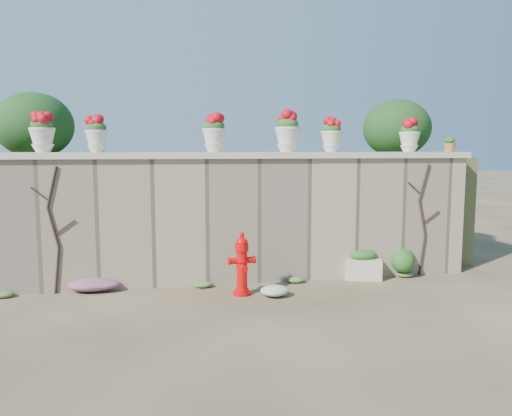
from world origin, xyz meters
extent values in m
plane|color=#4B3C25|center=(0.00, 0.00, 0.00)|extent=(80.00, 80.00, 0.00)
cube|color=#9C8A68|center=(0.00, 1.80, 1.00)|extent=(8.00, 0.40, 2.00)
cube|color=beige|center=(0.00, 1.80, 2.05)|extent=(8.10, 0.52, 0.10)
cube|color=#384C23|center=(0.00, 5.00, 1.00)|extent=(9.00, 6.00, 2.00)
ellipsoid|color=#143814|center=(-3.20, 3.00, 2.55)|extent=(1.30, 1.30, 1.10)
ellipsoid|color=#143814|center=(3.40, 3.00, 2.55)|extent=(1.30, 1.30, 1.10)
cylinder|color=black|center=(-2.66, 1.58, 0.35)|extent=(0.12, 0.04, 0.70)
cylinder|color=black|center=(-2.69, 1.58, 1.00)|extent=(0.17, 0.04, 0.61)
cylinder|color=black|center=(-2.67, 1.58, 1.60)|extent=(0.18, 0.04, 0.61)
cylinder|color=black|center=(-2.52, 1.58, 1.00)|extent=(0.30, 0.02, 0.22)
cylinder|color=black|center=(-2.85, 1.58, 1.50)|extent=(0.25, 0.02, 0.21)
cylinder|color=black|center=(3.24, 1.58, 0.35)|extent=(0.12, 0.04, 0.70)
cylinder|color=black|center=(3.22, 1.58, 1.00)|extent=(0.17, 0.04, 0.61)
cylinder|color=black|center=(3.23, 1.58, 1.60)|extent=(0.18, 0.04, 0.61)
cylinder|color=black|center=(3.38, 1.58, 1.00)|extent=(0.30, 0.02, 0.22)
cylinder|color=black|center=(3.05, 1.58, 1.50)|extent=(0.25, 0.02, 0.21)
cylinder|color=red|center=(0.03, 1.02, 0.02)|extent=(0.26, 0.26, 0.05)
cylinder|color=red|center=(0.03, 1.02, 0.38)|extent=(0.16, 0.16, 0.58)
cylinder|color=red|center=(0.03, 1.02, 0.52)|extent=(0.20, 0.20, 0.04)
cylinder|color=red|center=(0.03, 1.02, 0.72)|extent=(0.20, 0.20, 0.11)
ellipsoid|color=red|center=(0.03, 1.02, 0.81)|extent=(0.18, 0.18, 0.13)
cylinder|color=red|center=(0.03, 1.02, 0.88)|extent=(0.07, 0.07, 0.09)
cylinder|color=red|center=(-0.10, 1.00, 0.52)|extent=(0.14, 0.11, 0.09)
cylinder|color=red|center=(0.17, 1.03, 0.52)|extent=(0.14, 0.11, 0.09)
cylinder|color=red|center=(0.04, 0.91, 0.42)|extent=(0.09, 0.10, 0.08)
cube|color=beige|center=(2.16, 1.55, 0.17)|extent=(0.66, 0.50, 0.34)
ellipsoid|color=#1E5119|center=(2.16, 1.55, 0.40)|extent=(0.51, 0.40, 0.18)
ellipsoid|color=#1E5119|center=(2.87, 1.55, 0.31)|extent=(0.65, 0.58, 0.62)
ellipsoid|color=#B12398|center=(-2.17, 1.55, 0.12)|extent=(0.93, 0.62, 0.25)
ellipsoid|color=white|center=(0.43, 0.83, 0.10)|extent=(0.55, 0.44, 0.20)
ellipsoid|color=#1E5119|center=(-2.82, 1.80, 2.50)|extent=(0.32, 0.32, 0.19)
ellipsoid|color=#B50B15|center=(-2.82, 1.80, 2.58)|extent=(0.28, 0.28, 0.20)
ellipsoid|color=#1E5119|center=(-2.05, 1.80, 2.47)|extent=(0.29, 0.29, 0.18)
ellipsoid|color=#B50B15|center=(-2.05, 1.80, 2.54)|extent=(0.26, 0.26, 0.18)
ellipsoid|color=#1E5119|center=(-0.27, 1.80, 2.51)|extent=(0.33, 0.33, 0.20)
ellipsoid|color=#B50B15|center=(-0.27, 1.80, 2.59)|extent=(0.29, 0.29, 0.20)
ellipsoid|color=#1E5119|center=(0.91, 1.80, 2.55)|extent=(0.36, 0.36, 0.21)
ellipsoid|color=#B50B15|center=(0.91, 1.80, 2.63)|extent=(0.31, 0.31, 0.22)
ellipsoid|color=#1E5119|center=(1.66, 1.80, 2.48)|extent=(0.30, 0.30, 0.18)
ellipsoid|color=#B50B15|center=(1.66, 1.80, 2.56)|extent=(0.27, 0.27, 0.19)
ellipsoid|color=#1E5119|center=(3.04, 1.80, 2.48)|extent=(0.30, 0.30, 0.18)
ellipsoid|color=#B50B15|center=(3.04, 1.80, 2.55)|extent=(0.26, 0.26, 0.19)
ellipsoid|color=#1E5119|center=(3.80, 1.80, 2.29)|extent=(0.17, 0.17, 0.12)
camera|label=1|loc=(-1.10, -6.09, 2.14)|focal=35.00mm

